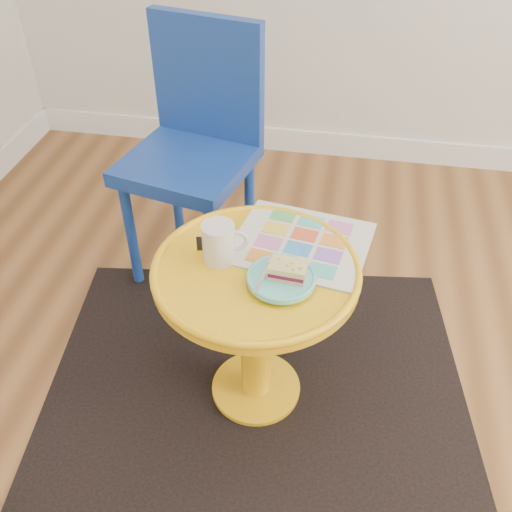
% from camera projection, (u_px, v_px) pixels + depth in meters
% --- Properties ---
extents(room_walls, '(4.00, 4.00, 4.00)m').
position_uv_depth(room_walls, '(168.00, 255.00, 2.21)').
color(room_walls, silver).
rests_on(room_walls, ground).
extents(rug, '(1.44, 1.26, 0.01)m').
position_uv_depth(rug, '(256.00, 389.00, 1.79)').
color(rug, black).
rests_on(rug, ground).
extents(side_table, '(0.54, 0.54, 0.51)m').
position_uv_depth(side_table, '(256.00, 307.00, 1.56)').
color(side_table, yellow).
rests_on(side_table, ground).
extents(chair, '(0.48, 0.48, 0.91)m').
position_uv_depth(chair, '(196.00, 139.00, 1.97)').
color(chair, navy).
rests_on(chair, ground).
extents(newspaper, '(0.40, 0.36, 0.01)m').
position_uv_depth(newspaper, '(301.00, 243.00, 1.54)').
color(newspaper, silver).
rests_on(newspaper, side_table).
extents(mug, '(0.12, 0.08, 0.11)m').
position_uv_depth(mug, '(220.00, 242.00, 1.46)').
color(mug, silver).
rests_on(mug, side_table).
extents(plate, '(0.17, 0.17, 0.02)m').
position_uv_depth(plate, '(281.00, 279.00, 1.41)').
color(plate, '#63D2CB').
rests_on(plate, newspaper).
extents(cake_slice, '(0.09, 0.07, 0.04)m').
position_uv_depth(cake_slice, '(288.00, 270.00, 1.39)').
color(cake_slice, '#D3BC8C').
rests_on(cake_slice, plate).
extents(fork, '(0.04, 0.14, 0.00)m').
position_uv_depth(fork, '(265.00, 273.00, 1.41)').
color(fork, silver).
rests_on(fork, plate).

